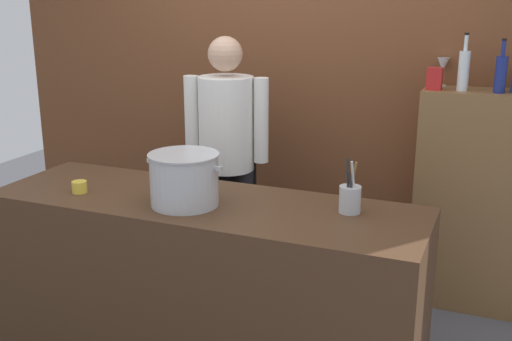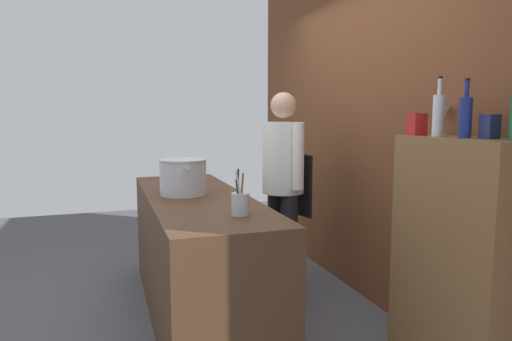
% 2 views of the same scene
% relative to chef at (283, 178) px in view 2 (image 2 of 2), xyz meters
% --- Properties ---
extents(ground_plane, '(8.00, 8.00, 0.00)m').
position_rel_chef_xyz_m(ground_plane, '(0.23, -0.77, -0.96)').
color(ground_plane, '#4C4C51').
extents(brick_back_panel, '(4.40, 0.10, 3.00)m').
position_rel_chef_xyz_m(brick_back_panel, '(0.23, 0.63, 0.54)').
color(brick_back_panel, brown).
rests_on(brick_back_panel, ground_plane).
extents(prep_counter, '(2.23, 0.70, 0.90)m').
position_rel_chef_xyz_m(prep_counter, '(0.23, -0.77, -0.51)').
color(prep_counter, '#472D1C').
rests_on(prep_counter, ground_plane).
extents(bar_cabinet, '(0.76, 0.32, 1.36)m').
position_rel_chef_xyz_m(bar_cabinet, '(1.50, 0.42, -0.29)').
color(bar_cabinet, brown).
rests_on(bar_cabinet, ground_plane).
extents(chef, '(0.52, 0.38, 1.66)m').
position_rel_chef_xyz_m(chef, '(0.00, 0.00, 0.00)').
color(chef, black).
rests_on(chef, ground_plane).
extents(stockpot_large, '(0.41, 0.35, 0.26)m').
position_rel_chef_xyz_m(stockpot_large, '(0.17, -0.86, 0.07)').
color(stockpot_large, '#B7BABF').
rests_on(stockpot_large, prep_counter).
extents(utensil_crock, '(0.10, 0.10, 0.27)m').
position_rel_chef_xyz_m(utensil_crock, '(0.95, -0.66, 0.01)').
color(utensil_crock, '#B7BABF').
rests_on(utensil_crock, prep_counter).
extents(butter_jar, '(0.08, 0.08, 0.06)m').
position_rel_chef_xyz_m(butter_jar, '(-0.43, -0.90, -0.03)').
color(butter_jar, yellow).
rests_on(butter_jar, prep_counter).
extents(wine_bottle_cobalt, '(0.06, 0.06, 0.30)m').
position_rel_chef_xyz_m(wine_bottle_cobalt, '(1.54, 0.38, 0.51)').
color(wine_bottle_cobalt, navy).
rests_on(wine_bottle_cobalt, bar_cabinet).
extents(wine_bottle_clear, '(0.06, 0.06, 0.33)m').
position_rel_chef_xyz_m(wine_bottle_clear, '(1.34, 0.38, 0.52)').
color(wine_bottle_clear, silver).
rests_on(wine_bottle_clear, bar_cabinet).
extents(wine_glass_short, '(0.07, 0.07, 0.17)m').
position_rel_chef_xyz_m(wine_glass_short, '(1.21, 0.53, 0.52)').
color(wine_glass_short, silver).
rests_on(wine_glass_short, bar_cabinet).
extents(spice_tin_navy, '(0.07, 0.07, 0.12)m').
position_rel_chef_xyz_m(spice_tin_navy, '(1.63, 0.45, 0.45)').
color(spice_tin_navy, navy).
rests_on(spice_tin_navy, bar_cabinet).
extents(spice_tin_red, '(0.09, 0.09, 0.13)m').
position_rel_chef_xyz_m(spice_tin_red, '(1.18, 0.36, 0.46)').
color(spice_tin_red, red).
rests_on(spice_tin_red, bar_cabinet).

